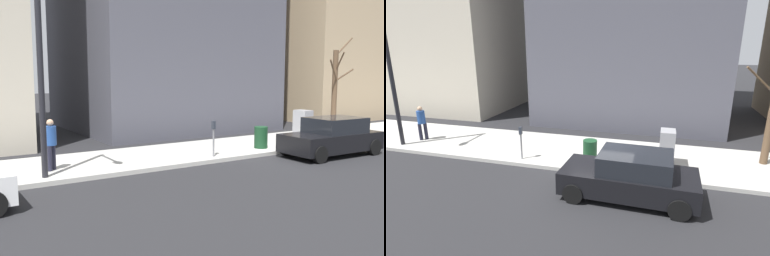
% 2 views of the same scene
% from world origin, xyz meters
% --- Properties ---
extents(ground_plane, '(120.00, 120.00, 0.00)m').
position_xyz_m(ground_plane, '(0.00, 0.00, 0.00)').
color(ground_plane, '#232326').
extents(sidewalk, '(4.00, 36.00, 0.15)m').
position_xyz_m(sidewalk, '(2.00, 0.00, 0.07)').
color(sidewalk, '#B2AFA8').
rests_on(sidewalk, ground).
extents(parked_car_black, '(2.02, 4.25, 1.52)m').
position_xyz_m(parked_car_black, '(-1.27, -1.33, 0.74)').
color(parked_car_black, black).
rests_on(parked_car_black, ground).
extents(parking_meter, '(0.14, 0.10, 1.35)m').
position_xyz_m(parking_meter, '(0.45, 3.25, 0.98)').
color(parking_meter, slate).
rests_on(parking_meter, sidewalk).
extents(utility_box, '(0.83, 0.61, 1.43)m').
position_xyz_m(utility_box, '(1.30, -2.43, 0.85)').
color(utility_box, '#A8A399').
rests_on(utility_box, sidewalk).
extents(trash_bin, '(0.56, 0.56, 0.90)m').
position_xyz_m(trash_bin, '(0.90, 0.49, 0.60)').
color(trash_bin, '#14381E').
rests_on(trash_bin, sidewalk).
extents(pedestrian_near_meter, '(0.36, 0.36, 1.66)m').
position_xyz_m(pedestrian_near_meter, '(1.41, 8.98, 1.09)').
color(pedestrian_near_meter, '#1E1E2D').
rests_on(pedestrian_near_meter, sidewalk).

